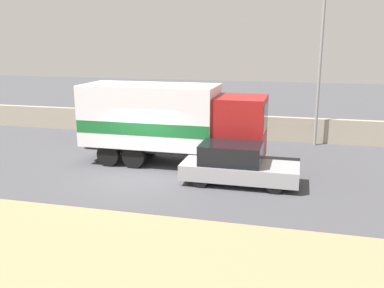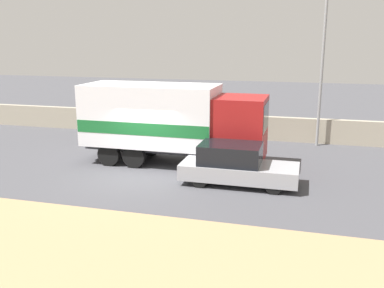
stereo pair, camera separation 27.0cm
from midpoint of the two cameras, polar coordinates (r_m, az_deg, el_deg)
ground_plane at (r=17.06m, az=-7.24°, el=-4.09°), size 80.00×80.00×0.00m
dirt_shoulder_foreground at (r=11.82m, az=-18.82°, el=-13.03°), size 60.00×5.24×0.04m
stone_wall_backdrop at (r=23.70m, az=-0.77°, el=2.65°), size 60.00×0.35×1.26m
street_lamp at (r=21.90m, az=16.44°, el=11.26°), size 0.56×0.28×7.77m
box_truck at (r=18.07m, az=-3.56°, el=3.16°), size 7.68×2.51×3.37m
car_hatchback at (r=15.78m, az=5.48°, el=-2.76°), size 4.26×1.70×1.51m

